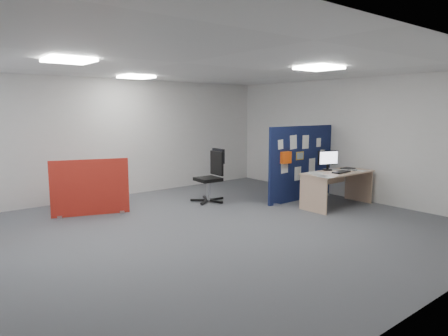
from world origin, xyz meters
TOP-DOWN VIEW (x-y plane):
  - floor at (0.00, 0.00)m, footprint 9.00×9.00m
  - ceiling at (0.00, 0.00)m, footprint 9.00×7.00m
  - wall_back at (0.00, 3.50)m, footprint 9.00×0.02m
  - wall_front at (0.00, -3.50)m, footprint 9.00×0.02m
  - wall_right at (4.50, 0.00)m, footprint 0.02×7.00m
  - ceiling_lights at (0.33, 0.67)m, footprint 4.10×4.10m
  - navy_divider at (3.46, 0.56)m, footprint 2.00×0.30m
  - main_desk at (3.58, -0.29)m, footprint 1.61×0.72m
  - monitor_main at (3.58, -0.07)m, footprint 0.46×0.20m
  - keyboard at (3.54, -0.44)m, footprint 0.47×0.23m
  - mouse at (3.96, -0.48)m, footprint 0.10×0.07m
  - paper_tray at (4.11, -0.20)m, footprint 0.29×0.24m
  - red_divider at (-0.68, 2.18)m, footprint 1.37×0.51m
  - office_chair at (1.83, 1.66)m, footprint 0.73×0.75m
  - desk_papers at (3.39, -0.30)m, footprint 1.45×0.85m

SIDE VIEW (x-z plane):
  - floor at x=0.00m, z-range 0.00..0.00m
  - red_divider at x=-0.68m, z-range -0.01..1.06m
  - main_desk at x=3.58m, z-range 0.19..0.92m
  - office_chair at x=1.83m, z-range 0.08..1.21m
  - desk_papers at x=3.39m, z-range 0.73..0.73m
  - paper_tray at x=4.11m, z-range 0.73..0.74m
  - keyboard at x=3.54m, z-range 0.73..0.75m
  - mouse at x=3.96m, z-range 0.73..0.76m
  - navy_divider at x=3.46m, z-range 0.00..1.65m
  - monitor_main at x=3.58m, z-range 0.75..1.17m
  - wall_back at x=0.00m, z-range 0.00..2.70m
  - wall_front at x=0.00m, z-range 0.00..2.70m
  - wall_right at x=4.50m, z-range 0.00..2.70m
  - ceiling_lights at x=0.33m, z-range 2.65..2.69m
  - ceiling at x=0.00m, z-range 2.69..2.71m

